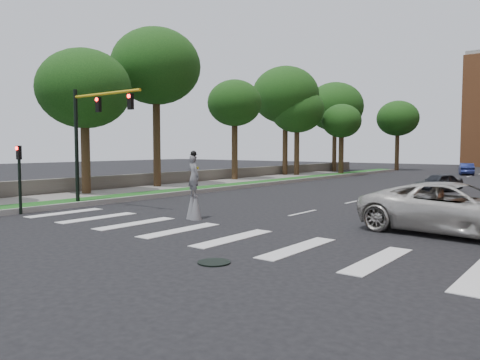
% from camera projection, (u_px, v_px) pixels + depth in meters
% --- Properties ---
extents(ground_plane, '(160.00, 160.00, 0.00)m').
position_uv_depth(ground_plane, '(186.00, 239.00, 16.10)').
color(ground_plane, black).
rests_on(ground_plane, ground).
extents(grass_median, '(2.00, 60.00, 0.25)m').
position_uv_depth(grass_median, '(255.00, 184.00, 38.90)').
color(grass_median, '#164E18').
rests_on(grass_median, ground).
extents(median_curb, '(0.20, 60.00, 0.28)m').
position_uv_depth(median_curb, '(265.00, 184.00, 38.26)').
color(median_curb, gray).
rests_on(median_curb, ground).
extents(sidewalk_left, '(4.00, 60.00, 0.18)m').
position_uv_depth(sidewalk_left, '(137.00, 191.00, 32.83)').
color(sidewalk_left, slate).
rests_on(sidewalk_left, ground).
extents(stone_wall, '(0.50, 56.00, 1.10)m').
position_uv_depth(stone_wall, '(220.00, 175.00, 43.80)').
color(stone_wall, '#58544C').
rests_on(stone_wall, ground).
extents(manhole, '(0.90, 0.90, 0.04)m').
position_uv_depth(manhole, '(214.00, 262.00, 12.69)').
color(manhole, black).
rests_on(manhole, ground).
extents(traffic_signal, '(5.30, 0.23, 6.20)m').
position_uv_depth(traffic_signal, '(90.00, 128.00, 24.14)').
color(traffic_signal, black).
rests_on(traffic_signal, ground).
extents(secondary_signal, '(0.25, 0.21, 3.23)m').
position_uv_depth(secondary_signal, '(19.00, 173.00, 21.85)').
color(secondary_signal, black).
rests_on(secondary_signal, ground).
extents(stilt_performer, '(0.83, 0.61, 3.00)m').
position_uv_depth(stilt_performer, '(194.00, 192.00, 20.35)').
color(stilt_performer, '#382716').
rests_on(stilt_performer, ground).
extents(suv_crossing, '(7.03, 3.77, 1.88)m').
position_uv_depth(suv_crossing, '(457.00, 209.00, 16.76)').
color(suv_crossing, beige).
rests_on(suv_crossing, ground).
extents(car_near, '(2.94, 4.16, 1.31)m').
position_uv_depth(car_near, '(439.00, 183.00, 32.97)').
color(car_near, black).
rests_on(car_near, ground).
extents(car_mid, '(2.48, 4.29, 1.34)m').
position_uv_depth(car_mid, '(466.00, 169.00, 53.51)').
color(car_mid, navy).
rests_on(car_mid, ground).
extents(tree_1, '(5.93, 5.93, 9.40)m').
position_uv_depth(tree_1, '(84.00, 89.00, 29.74)').
color(tree_1, '#382716').
rests_on(tree_1, ground).
extents(tree_2, '(6.73, 6.73, 12.09)m').
position_uv_depth(tree_2, '(156.00, 67.00, 35.09)').
color(tree_2, '#382716').
rests_on(tree_2, ground).
extents(tree_3, '(5.01, 5.01, 9.35)m').
position_uv_depth(tree_3, '(235.00, 104.00, 43.00)').
color(tree_3, '#382716').
rests_on(tree_3, ground).
extents(tree_4, '(7.25, 7.25, 11.88)m').
position_uv_depth(tree_4, '(285.00, 95.00, 50.54)').
color(tree_4, '#382716').
rests_on(tree_4, ground).
extents(tree_5, '(7.36, 7.36, 11.53)m').
position_uv_depth(tree_5, '(335.00, 107.00, 60.43)').
color(tree_5, '#382716').
rests_on(tree_5, ground).
extents(tree_6, '(4.37, 4.37, 7.93)m').
position_uv_depth(tree_6, '(342.00, 122.00, 51.73)').
color(tree_6, '#382716').
rests_on(tree_6, ground).
extents(tree_7, '(5.65, 5.65, 9.50)m').
position_uv_depth(tree_7, '(398.00, 119.00, 63.72)').
color(tree_7, '#382716').
rests_on(tree_7, ground).
extents(tree_8, '(5.80, 5.80, 9.64)m').
position_uv_depth(tree_8, '(297.00, 110.00, 50.27)').
color(tree_8, '#382716').
rests_on(tree_8, ground).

